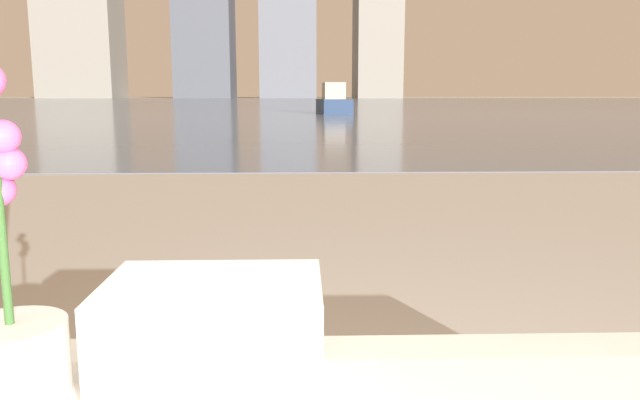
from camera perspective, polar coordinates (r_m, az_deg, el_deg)
potted_orchid at (r=0.96m, az=-26.48°, el=-10.04°), size 0.15×0.15×0.45m
towel_stack at (r=0.89m, az=-9.64°, el=-12.22°), size 0.30×0.22×0.16m
harbor_water at (r=62.07m, az=-1.60°, el=8.90°), size 180.00×110.00×0.01m
harbor_boat_1 at (r=28.06m, az=1.25°, el=8.89°), size 1.49×3.71×1.36m
skyline_tower_3 at (r=119.51m, az=5.24°, el=15.47°), size 8.03×13.61×25.88m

